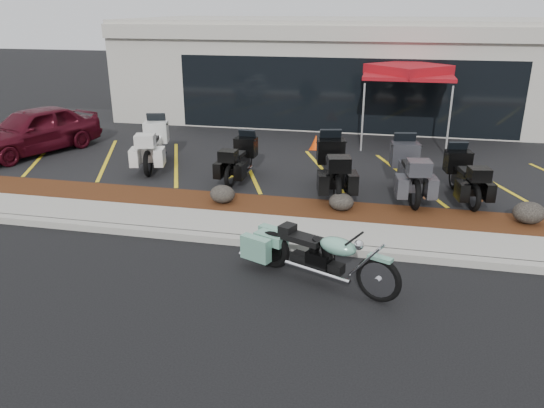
% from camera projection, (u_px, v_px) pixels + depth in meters
% --- Properties ---
extents(ground, '(90.00, 90.00, 0.00)m').
position_uv_depth(ground, '(288.00, 270.00, 9.58)').
color(ground, black).
rests_on(ground, ground).
extents(curb, '(24.00, 0.25, 0.15)m').
position_uv_depth(curb, '(296.00, 245.00, 10.38)').
color(curb, gray).
rests_on(curb, ground).
extents(sidewalk, '(24.00, 1.20, 0.15)m').
position_uv_depth(sidewalk, '(302.00, 232.00, 11.02)').
color(sidewalk, gray).
rests_on(sidewalk, ground).
extents(mulch_bed, '(24.00, 1.20, 0.16)m').
position_uv_depth(mulch_bed, '(311.00, 211.00, 12.12)').
color(mulch_bed, '#34180B').
rests_on(mulch_bed, ground).
extents(upper_lot, '(26.00, 9.60, 0.15)m').
position_uv_depth(upper_lot, '(335.00, 152.00, 17.06)').
color(upper_lot, black).
rests_on(upper_lot, ground).
extents(dealership_building, '(18.00, 8.16, 4.00)m').
position_uv_depth(dealership_building, '(353.00, 69.00, 22.11)').
color(dealership_building, '#ACA99B').
rests_on(dealership_building, ground).
extents(boulder_left, '(0.59, 0.49, 0.42)m').
position_uv_depth(boulder_left, '(222.00, 194.00, 12.33)').
color(boulder_left, black).
rests_on(boulder_left, mulch_bed).
extents(boulder_mid, '(0.56, 0.47, 0.40)m').
position_uv_depth(boulder_mid, '(341.00, 202.00, 11.88)').
color(boulder_mid, black).
rests_on(boulder_mid, mulch_bed).
extents(boulder_right, '(0.66, 0.55, 0.47)m').
position_uv_depth(boulder_right, '(529.00, 213.00, 11.15)').
color(boulder_right, black).
rests_on(boulder_right, mulch_bed).
extents(hero_cruiser, '(2.99, 1.85, 1.03)m').
position_uv_depth(hero_cruiser, '(379.00, 273.00, 8.38)').
color(hero_cruiser, '#6CA890').
rests_on(hero_cruiser, ground).
extents(touring_white, '(1.48, 2.54, 1.39)m').
position_uv_depth(touring_white, '(157.00, 136.00, 15.72)').
color(touring_white, white).
rests_on(touring_white, upper_lot).
extents(touring_black_front, '(0.88, 2.07, 1.18)m').
position_uv_depth(touring_black_front, '(247.00, 151.00, 14.56)').
color(touring_black_front, black).
rests_on(touring_black_front, upper_lot).
extents(touring_black_mid, '(1.42, 2.56, 1.41)m').
position_uv_depth(touring_black_mid, '(330.00, 156.00, 13.65)').
color(touring_black_mid, black).
rests_on(touring_black_mid, upper_lot).
extents(touring_grey, '(1.28, 2.50, 1.39)m').
position_uv_depth(touring_grey, '(403.00, 159.00, 13.39)').
color(touring_grey, '#333339').
rests_on(touring_grey, upper_lot).
extents(touring_black_rear, '(1.19, 2.22, 1.22)m').
position_uv_depth(touring_black_rear, '(456.00, 166.00, 13.13)').
color(touring_black_rear, black).
rests_on(touring_black_rear, upper_lot).
extents(parked_car, '(3.09, 4.51, 1.43)m').
position_uv_depth(parked_car, '(33.00, 130.00, 16.40)').
color(parked_car, '#430915').
rests_on(parked_car, upper_lot).
extents(traffic_cone, '(0.43, 0.43, 0.46)m').
position_uv_depth(traffic_cone, '(316.00, 142.00, 16.98)').
color(traffic_cone, '#D73C07').
rests_on(traffic_cone, upper_lot).
extents(popup_canopy, '(3.49, 3.49, 2.57)m').
position_uv_depth(popup_canopy, '(408.00, 72.00, 16.97)').
color(popup_canopy, silver).
rests_on(popup_canopy, upper_lot).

